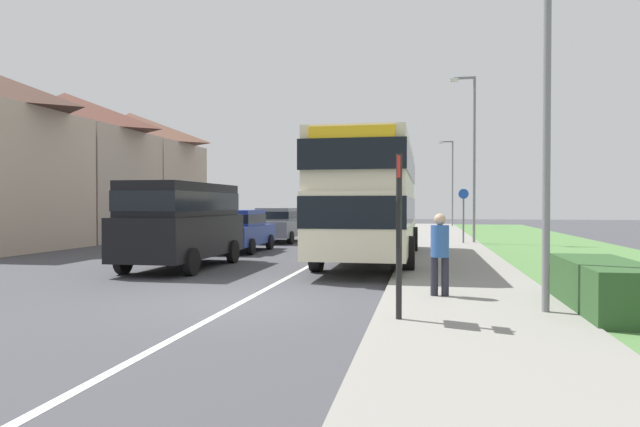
% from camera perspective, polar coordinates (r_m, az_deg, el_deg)
% --- Properties ---
extents(ground_plane, '(120.00, 120.00, 0.00)m').
position_cam_1_polar(ground_plane, '(10.83, -7.84, -8.86)').
color(ground_plane, '#424247').
extents(lane_marking_centre, '(0.14, 60.00, 0.01)m').
position_cam_1_polar(lane_marking_centre, '(18.53, 0.04, -4.74)').
color(lane_marking_centre, silver).
rests_on(lane_marking_centre, ground_plane).
extents(pavement_near_side, '(3.20, 68.00, 0.12)m').
position_cam_1_polar(pavement_near_side, '(16.24, 13.49, -5.38)').
color(pavement_near_side, gray).
rests_on(pavement_near_side, ground_plane).
extents(grass_verge_seaward, '(6.00, 68.00, 0.08)m').
position_cam_1_polar(grass_verge_seaward, '(17.01, 28.17, -5.24)').
color(grass_verge_seaward, '#517F42').
rests_on(grass_verge_seaward, ground_plane).
extents(roadside_hedge, '(1.10, 3.11, 0.90)m').
position_cam_1_polar(roadside_hedge, '(10.40, 27.00, -6.86)').
color(roadside_hedge, '#2D5128').
rests_on(roadside_hedge, ground_plane).
extents(double_decker_bus, '(2.80, 10.34, 3.70)m').
position_cam_1_polar(double_decker_bus, '(17.96, 5.29, 1.90)').
color(double_decker_bus, beige).
rests_on(double_decker_bus, ground_plane).
extents(parked_van_black, '(2.11, 5.10, 2.44)m').
position_cam_1_polar(parked_van_black, '(16.60, -13.78, -0.48)').
color(parked_van_black, black).
rests_on(parked_van_black, ground_plane).
extents(parked_car_blue, '(1.89, 4.09, 1.62)m').
position_cam_1_polar(parked_car_blue, '(21.88, -8.20, -1.55)').
color(parked_car_blue, navy).
rests_on(parked_car_blue, ground_plane).
extents(parked_car_grey, '(1.98, 4.23, 1.66)m').
position_cam_1_polar(parked_car_grey, '(27.13, -4.21, -1.01)').
color(parked_car_grey, slate).
rests_on(parked_car_grey, ground_plane).
extents(pedestrian_at_stop, '(0.34, 0.34, 1.67)m').
position_cam_1_polar(pedestrian_at_stop, '(10.80, 12.07, -3.69)').
color(pedestrian_at_stop, '#23232D').
rests_on(pedestrian_at_stop, ground_plane).
extents(bus_stop_sign, '(0.09, 0.52, 2.60)m').
position_cam_1_polar(bus_stop_sign, '(8.50, 8.03, -1.11)').
color(bus_stop_sign, black).
rests_on(bus_stop_sign, ground_plane).
extents(cycle_route_sign, '(0.44, 0.08, 2.52)m').
position_cam_1_polar(cycle_route_sign, '(25.71, 14.36, 0.00)').
color(cycle_route_sign, slate).
rests_on(cycle_route_sign, ground_plane).
extents(street_lamp_near, '(1.14, 0.20, 8.25)m').
position_cam_1_polar(street_lamp_near, '(10.06, 21.54, 17.26)').
color(street_lamp_near, slate).
rests_on(street_lamp_near, ground_plane).
extents(street_lamp_mid, '(1.14, 0.20, 7.60)m').
position_cam_1_polar(street_lamp_mid, '(26.43, 15.17, 6.37)').
color(street_lamp_mid, slate).
rests_on(street_lamp_mid, ground_plane).
extents(street_lamp_far, '(1.14, 0.20, 6.85)m').
position_cam_1_polar(street_lamp_far, '(45.81, 13.16, 3.59)').
color(street_lamp_far, slate).
rests_on(street_lamp_far, ground_plane).
extents(house_terrace_far_side, '(7.63, 19.15, 7.55)m').
position_cam_1_polar(house_terrace_far_side, '(31.68, -24.46, 4.37)').
color(house_terrace_far_side, '#C1A88E').
rests_on(house_terrace_far_side, ground_plane).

